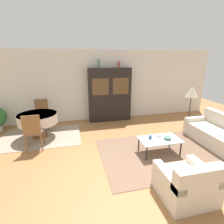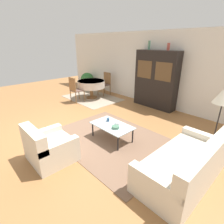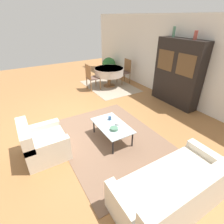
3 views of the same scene
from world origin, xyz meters
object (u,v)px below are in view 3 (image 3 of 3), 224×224
Objects in this scene: dining_table at (109,72)px; dining_chair_near at (91,76)px; armchair at (43,143)px; display_cabinet at (178,73)px; potted_plant at (109,65)px; bowl at (114,129)px; coffee_table at (112,126)px; vase_short at (196,35)px; couch at (176,190)px; cup at (110,118)px; bowl_small at (118,124)px; dining_chair_far at (125,70)px; vase_tall at (174,32)px.

dining_chair_near reaches higher than dining_table.
display_cabinet is (-0.41, 4.35, 0.73)m from armchair.
dining_chair_near is 2.22m from potted_plant.
bowl is (0.87, -2.89, -0.59)m from display_cabinet.
bowl is at bearing -18.34° from coffee_table.
dining_chair_near reaches higher than bowl.
vase_short is (-0.05, 4.35, 1.87)m from armchair.
bowl is at bearing 92.35° from couch.
dining_chair_near reaches higher than armchair.
bowl_small is at bearing 12.46° from cup.
vase_short is at bearing 2.99° from potted_plant.
dining_table is at bearing 70.99° from couch.
dining_chair_far is at bearing -174.94° from vase_short.
vase_tall is (2.10, 1.88, 1.63)m from dining_chair_near.
potted_plant reaches higher than armchair.
cup is at bearing -72.71° from vase_tall.
couch is 5.20m from dining_chair_near.
couch reaches higher than dining_table.
vase_tall reaches higher than dining_chair_near.
couch is 1.91m from coffee_table.
couch is at bearing 153.26° from dining_chair_far.
dining_table is 13.06× the size of cup.
vase_short is (2.86, 1.88, 1.59)m from dining_chair_near.
bowl_small is 5.32m from potted_plant.
display_cabinet reaches higher than armchair.
bowl is at bearing -73.20° from display_cabinet.
armchair is 0.88× the size of dining_chair_near.
bowl_small is 0.15× the size of potted_plant.
coffee_table is at bearing -110.85° from bowl_small.
cup is 0.44m from bowl.
couch is at bearing -10.48° from dining_chair_near.
dining_table reaches higher than bowl.
dining_chair_far is at bearing 143.05° from bowl_small.
dining_table is at bearing -156.97° from display_cabinet.
vase_short is (2.86, 1.07, 1.55)m from dining_table.
bowl_small is 3.42m from vase_tall.
couch is 0.95× the size of display_cabinet.
vase_short reaches higher than armchair.
potted_plant is (-4.85, 2.67, 0.04)m from bowl.
bowl is (0.47, 1.45, 0.13)m from armchair.
armchair is at bearing 125.42° from dining_chair_far.
coffee_table is 2.99m from display_cabinet.
coffee_table is at bearing -16.60° from dining_chair_near.
coffee_table is at bearing -28.94° from dining_table.
armchair is at bearing -100.43° from coffee_table.
vase_short is at bearing 100.15° from bowl.
vase_tall is at bearing -173.13° from dining_chair_far.
armchair is at bearing -43.25° from potted_plant.
dining_chair_near is 1.63m from dining_chair_far.
dining_chair_far is 1.21× the size of potted_plant.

